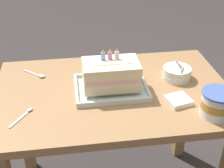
% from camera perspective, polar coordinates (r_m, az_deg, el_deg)
% --- Properties ---
extents(dining_table, '(1.06, 0.69, 0.72)m').
position_cam_1_polar(dining_table, '(1.50, 0.19, -4.73)').
color(dining_table, '#9E754C').
rests_on(dining_table, ground_plane).
extents(foil_tray, '(0.32, 0.25, 0.02)m').
position_cam_1_polar(foil_tray, '(1.43, -0.20, -0.78)').
color(foil_tray, silver).
rests_on(foil_tray, dining_table).
extents(birthday_cake, '(0.24, 0.15, 0.16)m').
position_cam_1_polar(birthday_cake, '(1.39, -0.20, 1.84)').
color(birthday_cake, beige).
rests_on(birthday_cake, foil_tray).
extents(bowl_stack, '(0.14, 0.14, 0.11)m').
position_cam_1_polar(bowl_stack, '(1.54, 11.53, 1.95)').
color(bowl_stack, silver).
rests_on(bowl_stack, dining_table).
extents(ice_cream_tub, '(0.13, 0.13, 0.10)m').
position_cam_1_polar(ice_cream_tub, '(1.32, 18.34, -3.33)').
color(ice_cream_tub, white).
rests_on(ice_cream_tub, dining_table).
extents(serving_spoon_near_tray, '(0.09, 0.12, 0.01)m').
position_cam_1_polar(serving_spoon_near_tray, '(1.33, -15.28, -5.16)').
color(serving_spoon_near_tray, silver).
rests_on(serving_spoon_near_tray, dining_table).
extents(serving_spoon_by_bowls, '(0.12, 0.11, 0.01)m').
position_cam_1_polar(serving_spoon_by_bowls, '(1.57, -12.91, 1.54)').
color(serving_spoon_by_bowls, silver).
rests_on(serving_spoon_by_bowls, dining_table).
extents(napkin_pile, '(0.11, 0.11, 0.02)m').
position_cam_1_polar(napkin_pile, '(1.37, 11.82, -2.86)').
color(napkin_pile, white).
rests_on(napkin_pile, dining_table).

